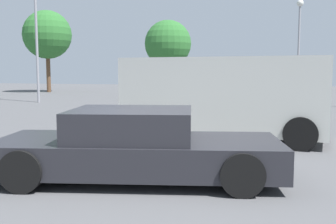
# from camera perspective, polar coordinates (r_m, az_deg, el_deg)

# --- Properties ---
(ground_plane) EXTENTS (80.00, 80.00, 0.00)m
(ground_plane) POSITION_cam_1_polar(r_m,az_deg,el_deg) (6.61, -3.28, -9.51)
(ground_plane) COLOR #515154
(sedan_foreground) EXTENTS (4.82, 2.54, 1.15)m
(sedan_foreground) POSITION_cam_1_polar(r_m,az_deg,el_deg) (6.41, -4.65, -5.07)
(sedan_foreground) COLOR #232328
(sedan_foreground) RESTS_ON ground_plane
(van_white) EXTENTS (5.39, 2.85, 2.10)m
(van_white) POSITION_cam_1_polar(r_m,az_deg,el_deg) (10.32, 8.28, 2.51)
(van_white) COLOR silver
(van_white) RESTS_ON ground_plane
(suv_dark) EXTENTS (4.82, 2.48, 2.02)m
(suv_dark) POSITION_cam_1_polar(r_m,az_deg,el_deg) (15.54, 12.82, 3.48)
(suv_dark) COLOR gray
(suv_dark) RESTS_ON ground_plane
(pedestrian) EXTENTS (0.47, 0.44, 1.59)m
(pedestrian) POSITION_cam_1_polar(r_m,az_deg,el_deg) (13.04, 16.88, 2.17)
(pedestrian) COLOR black
(pedestrian) RESTS_ON ground_plane
(light_post_near) EXTENTS (0.44, 0.44, 6.40)m
(light_post_near) POSITION_cam_1_polar(r_m,az_deg,el_deg) (27.92, 18.60, 11.09)
(light_post_near) COLOR gray
(light_post_near) RESTS_ON ground_plane
(light_post_far) EXTENTS (0.44, 0.44, 6.79)m
(light_post_far) POSITION_cam_1_polar(r_m,az_deg,el_deg) (23.01, -18.73, 12.78)
(light_post_far) COLOR gray
(light_post_far) RESTS_ON ground_plane
(tree_back_center) EXTENTS (3.06, 3.06, 5.05)m
(tree_back_center) POSITION_cam_1_polar(r_m,az_deg,el_deg) (26.05, -0.01, 9.90)
(tree_back_center) COLOR brown
(tree_back_center) RESTS_ON ground_plane
(tree_back_right) EXTENTS (3.85, 3.85, 6.53)m
(tree_back_right) POSITION_cam_1_polar(r_m,az_deg,el_deg) (33.26, -17.22, 10.71)
(tree_back_right) COLOR brown
(tree_back_right) RESTS_ON ground_plane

